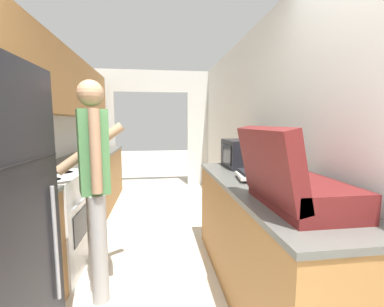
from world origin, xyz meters
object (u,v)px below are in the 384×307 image
Objects in this scene: range_oven at (47,224)px; microwave at (243,154)px; knife at (69,164)px; book_stack at (253,176)px; suitcase at (290,183)px; person at (95,184)px.

range_oven is 2.05m from microwave.
knife is (0.02, 0.62, 0.46)m from range_oven.
range_oven is at bearing -173.91° from microwave.
range_oven is 3.37× the size of book_stack.
book_stack is at bearing -101.15° from microwave.
book_stack is (-0.12, -0.62, -0.11)m from microwave.
microwave is at bearing 82.72° from suitcase.
suitcase is at bearing -97.28° from microwave.
knife is at bearing 88.12° from range_oven.
person is at bearing -36.36° from range_oven.
book_stack is at bearing -12.66° from range_oven.
suitcase is 2.11× the size of book_stack.
microwave is (1.95, 0.21, 0.61)m from range_oven.
suitcase is (1.78, -1.10, 0.60)m from range_oven.
book_stack is 2.08m from knife.
range_oven is 0.82m from person.
book_stack is at bearing -6.52° from knife.
suitcase is at bearing -93.77° from book_stack.
range_oven is 0.77m from knife.
microwave is at bearing 6.09° from range_oven.
range_oven is at bearing 33.90° from person.
knife is at bearing 150.28° from book_stack.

